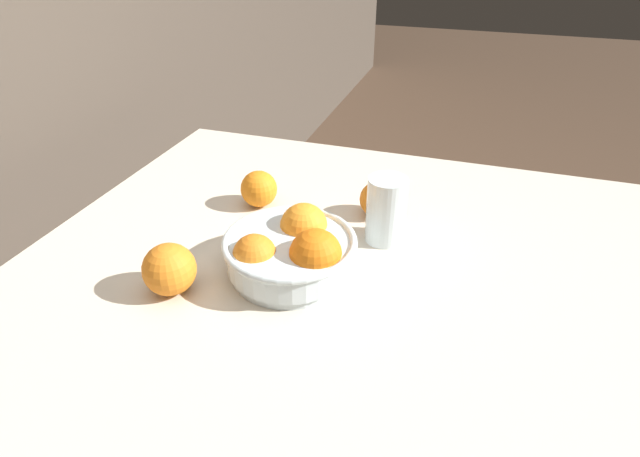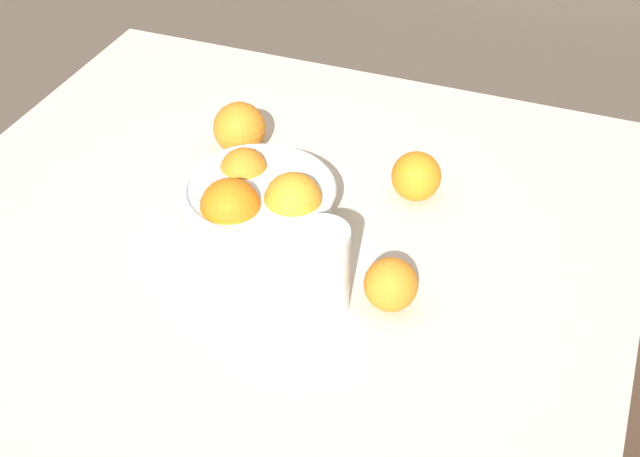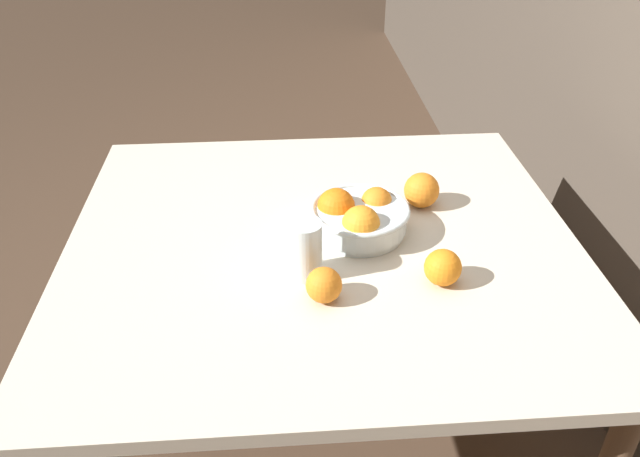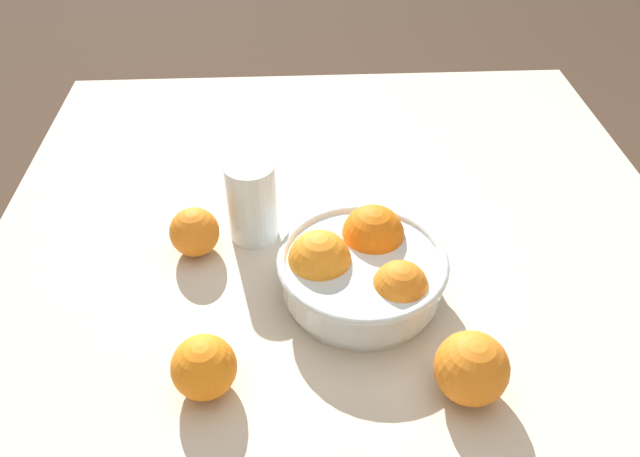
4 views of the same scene
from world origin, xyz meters
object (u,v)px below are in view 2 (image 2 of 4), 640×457
(fruit_bowl, at_px, (258,201))
(orange_loose_front, at_px, (391,285))
(orange_loose_aside, at_px, (416,176))
(orange_loose_near_bowl, at_px, (239,128))
(juice_glass, at_px, (322,272))

(fruit_bowl, distance_m, orange_loose_front, 0.24)
(orange_loose_aside, bearing_deg, orange_loose_front, -81.56)
(fruit_bowl, xyz_separation_m, orange_loose_near_bowl, (-0.11, 0.16, -0.00))
(fruit_bowl, height_order, orange_loose_aside, fruit_bowl)
(orange_loose_front, bearing_deg, juice_glass, -158.70)
(fruit_bowl, height_order, orange_loose_near_bowl, fruit_bowl)
(juice_glass, relative_size, orange_loose_near_bowl, 1.48)
(fruit_bowl, xyz_separation_m, orange_loose_aside, (0.19, 0.14, -0.01))
(fruit_bowl, distance_m, orange_loose_near_bowl, 0.19)
(juice_glass, distance_m, orange_loose_front, 0.09)
(orange_loose_near_bowl, height_order, orange_loose_aside, orange_loose_near_bowl)
(orange_loose_near_bowl, relative_size, orange_loose_aside, 1.13)
(fruit_bowl, bearing_deg, orange_loose_aside, 37.16)
(fruit_bowl, distance_m, orange_loose_aside, 0.24)
(orange_loose_aside, bearing_deg, juice_glass, -99.76)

